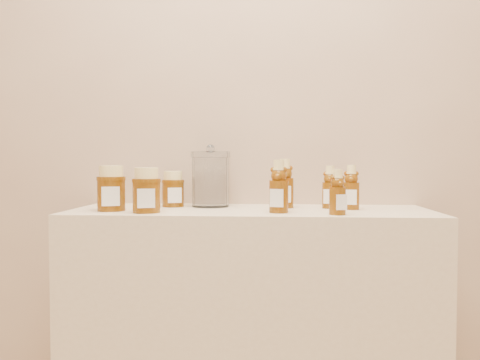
# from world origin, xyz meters

# --- Properties ---
(wall_back) EXTENTS (3.50, 0.02, 2.70)m
(wall_back) POSITION_xyz_m (0.00, 1.75, 1.35)
(wall_back) COLOR tan
(wall_back) RESTS_ON ground
(display_table) EXTENTS (1.20, 0.40, 0.90)m
(display_table) POSITION_xyz_m (0.00, 1.55, 0.45)
(display_table) COLOR beige
(display_table) RESTS_ON ground
(bear_bottle_back_left) EXTENTS (0.07, 0.07, 0.19)m
(bear_bottle_back_left) POSITION_xyz_m (0.12, 1.62, 1.00)
(bear_bottle_back_left) COLOR #582D06
(bear_bottle_back_left) RESTS_ON display_table
(bear_bottle_back_mid) EXTENTS (0.07, 0.07, 0.17)m
(bear_bottle_back_mid) POSITION_xyz_m (0.27, 1.61, 0.98)
(bear_bottle_back_mid) COLOR #582D06
(bear_bottle_back_mid) RESTS_ON display_table
(bear_bottle_back_right) EXTENTS (0.07, 0.07, 0.17)m
(bear_bottle_back_right) POSITION_xyz_m (0.34, 1.58, 0.98)
(bear_bottle_back_right) COLOR #582D06
(bear_bottle_back_right) RESTS_ON display_table
(bear_bottle_front_left) EXTENTS (0.08, 0.08, 0.19)m
(bear_bottle_front_left) POSITION_xyz_m (0.09, 1.46, 0.99)
(bear_bottle_front_left) COLOR #582D06
(bear_bottle_front_left) RESTS_ON display_table
(bear_bottle_front_right) EXTENTS (0.07, 0.07, 0.16)m
(bear_bottle_front_right) POSITION_xyz_m (0.27, 1.42, 0.98)
(bear_bottle_front_right) COLOR #582D06
(bear_bottle_front_right) RESTS_ON display_table
(honey_jar_left) EXTENTS (0.12, 0.12, 0.15)m
(honey_jar_left) POSITION_xyz_m (-0.45, 1.48, 0.97)
(honey_jar_left) COLOR #582D06
(honey_jar_left) RESTS_ON display_table
(honey_jar_back) EXTENTS (0.10, 0.10, 0.13)m
(honey_jar_back) POSITION_xyz_m (-0.28, 1.63, 0.96)
(honey_jar_back) COLOR #582D06
(honey_jar_back) RESTS_ON display_table
(honey_jar_front) EXTENTS (0.11, 0.11, 0.14)m
(honey_jar_front) POSITION_xyz_m (-0.32, 1.44, 0.97)
(honey_jar_front) COLOR #582D06
(honey_jar_front) RESTS_ON display_table
(glass_canister) EXTENTS (0.16, 0.16, 0.21)m
(glass_canister) POSITION_xyz_m (-0.15, 1.64, 1.01)
(glass_canister) COLOR white
(glass_canister) RESTS_ON display_table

